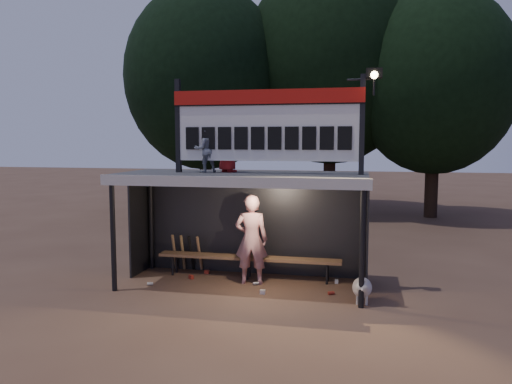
% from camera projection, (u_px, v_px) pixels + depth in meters
% --- Properties ---
extents(ground, '(80.00, 80.00, 0.00)m').
position_uv_depth(ground, '(242.00, 285.00, 10.29)').
color(ground, brown).
rests_on(ground, ground).
extents(player, '(0.73, 0.53, 1.87)m').
position_uv_depth(player, '(251.00, 239.00, 10.32)').
color(player, silver).
rests_on(player, ground).
extents(child_a, '(0.58, 0.56, 0.94)m').
position_uv_depth(child_a, '(205.00, 149.00, 10.20)').
color(child_a, slate).
rests_on(child_a, dugout_shelter).
extents(child_b, '(0.62, 0.61, 1.08)m').
position_uv_depth(child_b, '(228.00, 146.00, 10.32)').
color(child_b, '#A4191A').
rests_on(child_b, dugout_shelter).
extents(dugout_shelter, '(5.10, 2.08, 2.32)m').
position_uv_depth(dugout_shelter, '(245.00, 195.00, 10.34)').
color(dugout_shelter, '#3B3B3E').
rests_on(dugout_shelter, ground).
extents(scoreboard_assembly, '(4.10, 0.27, 1.99)m').
position_uv_depth(scoreboard_assembly, '(269.00, 123.00, 9.83)').
color(scoreboard_assembly, black).
rests_on(scoreboard_assembly, dugout_shelter).
extents(bench, '(4.00, 0.35, 0.48)m').
position_uv_depth(bench, '(248.00, 258.00, 10.78)').
color(bench, '#8A6341').
rests_on(bench, ground).
extents(tree_left, '(6.46, 6.46, 9.27)m').
position_uv_depth(tree_left, '(205.00, 78.00, 20.29)').
color(tree_left, '#321F16').
rests_on(tree_left, ground).
extents(tree_mid, '(7.22, 7.22, 10.36)m').
position_uv_depth(tree_mid, '(331.00, 63.00, 20.64)').
color(tree_mid, black).
rests_on(tree_mid, ground).
extents(tree_right, '(6.08, 6.08, 8.72)m').
position_uv_depth(tree_right, '(435.00, 82.00, 18.93)').
color(tree_right, black).
rests_on(tree_right, ground).
extents(dog, '(0.36, 0.81, 0.49)m').
position_uv_depth(dog, '(362.00, 288.00, 9.17)').
color(dog, beige).
rests_on(dog, ground).
extents(bats, '(0.67, 0.35, 0.84)m').
position_uv_depth(bats, '(187.00, 253.00, 11.36)').
color(bats, '#9B7248').
rests_on(bats, ground).
extents(litter, '(3.86, 1.27, 0.08)m').
position_uv_depth(litter, '(246.00, 283.00, 10.33)').
color(litter, red).
rests_on(litter, ground).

